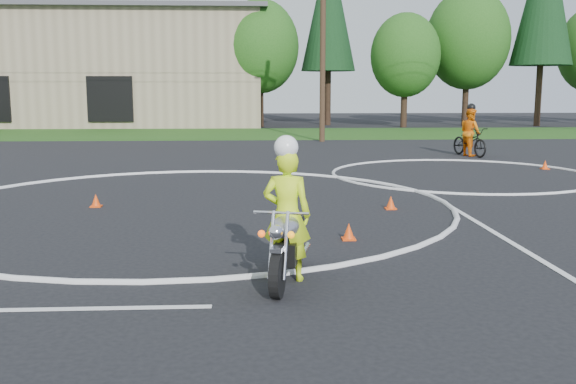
{
  "coord_description": "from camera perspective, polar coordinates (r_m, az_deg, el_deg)",
  "views": [
    {
      "loc": [
        1.54,
        -11.59,
        2.65
      ],
      "look_at": [
        2.05,
        -1.98,
        1.1
      ],
      "focal_mm": 40.0,
      "sensor_mm": 36.0,
      "label": 1
    }
  ],
  "objects": [
    {
      "name": "grass_strip",
      "position": [
        38.71,
        -5.32,
        5.19
      ],
      "size": [
        120.0,
        10.0,
        0.02
      ],
      "primitive_type": "cube",
      "color": "#1E4714",
      "rests_on": "ground"
    },
    {
      "name": "treeline",
      "position": [
        48.22,
        13.31,
        13.62
      ],
      "size": [
        38.2,
        8.1,
        14.52
      ],
      "color": "#382619",
      "rests_on": "ground"
    },
    {
      "name": "primary_motorcycle",
      "position": [
        8.84,
        -0.09,
        -4.71
      ],
      "size": [
        0.86,
        2.06,
        1.1
      ],
      "rotation": [
        0.0,
        0.0,
        -0.22
      ],
      "color": "black",
      "rests_on": "ground"
    },
    {
      "name": "rider_primary_grp",
      "position": [
        8.88,
        -0.11,
        -1.69
      ],
      "size": [
        0.75,
        0.58,
        2.03
      ],
      "rotation": [
        0.0,
        0.0,
        -0.22
      ],
      "color": "#D6FF1A",
      "rests_on": "ground"
    },
    {
      "name": "ground",
      "position": [
        11.99,
        -10.34,
        -3.78
      ],
      "size": [
        120.0,
        120.0,
        0.0
      ],
      "primitive_type": "plane",
      "color": "black",
      "rests_on": "ground"
    },
    {
      "name": "traffic_cones",
      "position": [
        14.76,
        9.91,
        -0.81
      ],
      "size": [
        21.2,
        14.27,
        0.3
      ],
      "color": "#FF490D",
      "rests_on": "ground"
    },
    {
      "name": "rider_second_grp",
      "position": [
        26.64,
        15.88,
        4.68
      ],
      "size": [
        1.33,
        2.3,
        2.09
      ],
      "rotation": [
        0.0,
        0.0,
        0.28
      ],
      "color": "black",
      "rests_on": "ground"
    },
    {
      "name": "warehouse",
      "position": [
        55.18,
        -24.14,
        9.92
      ],
      "size": [
        41.0,
        17.0,
        8.3
      ],
      "color": "tan",
      "rests_on": "ground"
    },
    {
      "name": "utility_poles",
      "position": [
        32.87,
        3.12,
        13.57
      ],
      "size": [
        41.6,
        1.12,
        10.0
      ],
      "color": "#473321",
      "rests_on": "ground"
    },
    {
      "name": "course_markings",
      "position": [
        16.17,
        -0.75,
        -0.26
      ],
      "size": [
        19.05,
        19.05,
        0.12
      ],
      "color": "silver",
      "rests_on": "ground"
    }
  ]
}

